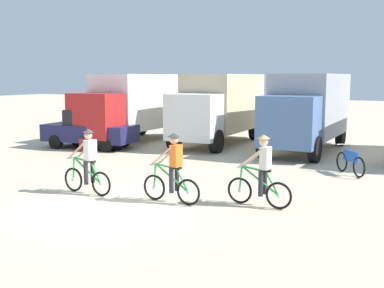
% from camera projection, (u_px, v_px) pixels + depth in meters
% --- Properties ---
extents(ground_plane, '(120.00, 120.00, 0.00)m').
position_uv_depth(ground_plane, '(109.00, 207.00, 11.80)').
color(ground_plane, beige).
extents(box_truck_white_box, '(2.48, 6.79, 3.35)m').
position_uv_depth(box_truck_white_box, '(132.00, 104.00, 23.65)').
color(box_truck_white_box, white).
rests_on(box_truck_white_box, ground).
extents(box_truck_tan_camper, '(2.41, 6.75, 3.35)m').
position_uv_depth(box_truck_tan_camper, '(220.00, 105.00, 22.86)').
color(box_truck_tan_camper, '#CCB78E').
rests_on(box_truck_tan_camper, ground).
extents(box_truck_grey_hauler, '(2.56, 6.81, 3.35)m').
position_uv_depth(box_truck_grey_hauler, '(308.00, 108.00, 20.64)').
color(box_truck_grey_hauler, '#9E9EA3').
rests_on(box_truck_grey_hauler, ground).
extents(sedan_parked, '(4.33, 2.11, 1.76)m').
position_uv_depth(sedan_parked, '(91.00, 129.00, 21.55)').
color(sedan_parked, '#1E1E4C').
rests_on(sedan_parked, ground).
extents(cyclist_orange_shirt, '(1.73, 0.52, 1.82)m').
position_uv_depth(cyclist_orange_shirt, '(88.00, 164.00, 13.04)').
color(cyclist_orange_shirt, black).
rests_on(cyclist_orange_shirt, ground).
extents(cyclist_cowboy_hat, '(1.73, 0.52, 1.82)m').
position_uv_depth(cyclist_cowboy_hat, '(173.00, 171.00, 12.10)').
color(cyclist_cowboy_hat, black).
rests_on(cyclist_cowboy_hat, ground).
extents(cyclist_near_camera, '(1.73, 0.52, 1.82)m').
position_uv_depth(cyclist_near_camera, '(261.00, 173.00, 11.76)').
color(cyclist_near_camera, black).
rests_on(cyclist_near_camera, ground).
extents(bicycle_spare, '(1.14, 1.38, 0.97)m').
position_uv_depth(bicycle_spare, '(350.00, 163.00, 15.74)').
color(bicycle_spare, black).
rests_on(bicycle_spare, ground).
extents(supply_crate, '(0.82, 0.81, 0.57)m').
position_uv_depth(supply_crate, '(86.00, 144.00, 20.91)').
color(supply_crate, '#9E2D2D').
rests_on(supply_crate, ground).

